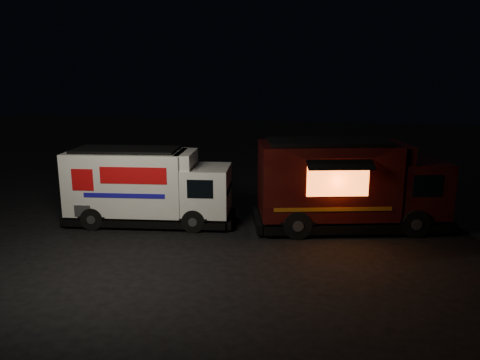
% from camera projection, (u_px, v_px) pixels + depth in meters
% --- Properties ---
extents(ground, '(80.00, 80.00, 0.00)m').
position_uv_depth(ground, '(225.00, 242.00, 15.15)').
color(ground, black).
rests_on(ground, ground).
extents(white_truck, '(6.30, 3.04, 2.74)m').
position_uv_depth(white_truck, '(150.00, 186.00, 16.78)').
color(white_truck, silver).
rests_on(white_truck, ground).
extents(red_truck, '(7.13, 4.26, 3.12)m').
position_uv_depth(red_truck, '(351.00, 184.00, 16.25)').
color(red_truck, '#330E09').
rests_on(red_truck, ground).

